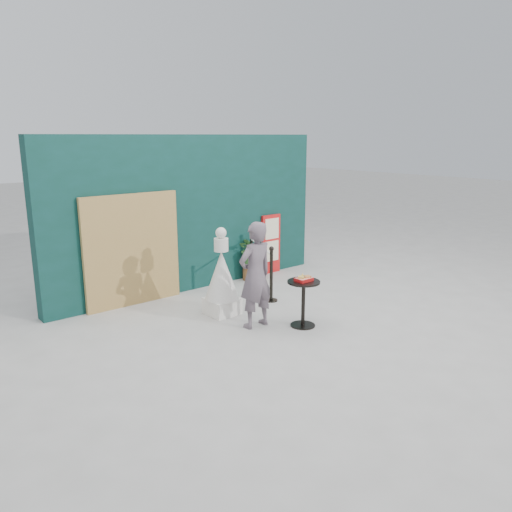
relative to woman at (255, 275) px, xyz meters
name	(u,v)px	position (x,y,z in m)	size (l,w,h in m)	color
ground	(306,332)	(0.43, -0.70, -0.85)	(60.00, 60.00, 0.00)	#ADAAA5
back_wall	(192,213)	(0.43, 2.45, 0.65)	(6.00, 0.30, 3.00)	#0A2F28
bamboo_fence	(133,250)	(-0.97, 2.24, 0.15)	(1.80, 0.08, 2.00)	tan
woman	(255,275)	(0.00, 0.00, 0.00)	(0.62, 0.41, 1.70)	#63555E
menu_board	(271,244)	(2.33, 2.25, -0.20)	(0.50, 0.07, 1.30)	red
statue	(222,279)	(-0.06, 0.81, -0.24)	(0.59, 0.59, 1.50)	white
cafe_table	(303,296)	(0.59, -0.48, -0.35)	(0.52, 0.52, 0.75)	black
food_basket	(304,279)	(0.59, -0.48, -0.06)	(0.26, 0.19, 0.11)	#AC1212
planter	(251,253)	(1.64, 2.10, -0.27)	(0.59, 0.51, 1.00)	brown
stanchion_barrier	(261,266)	(1.33, 1.43, -0.36)	(0.84, 1.54, 1.03)	black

